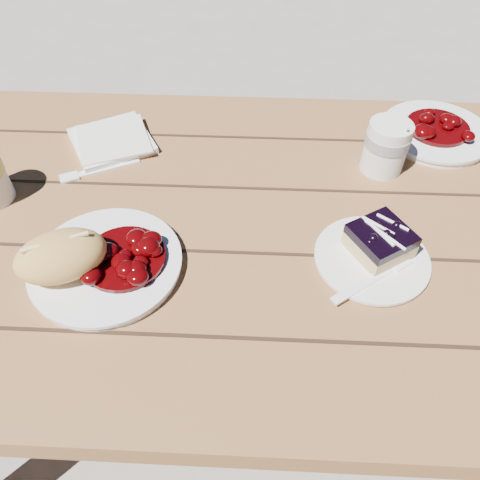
{
  "coord_description": "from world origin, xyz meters",
  "views": [
    {
      "loc": [
        -0.25,
        -0.58,
        1.34
      ],
      "look_at": [
        -0.27,
        -0.11,
        0.81
      ],
      "focal_mm": 35.0,
      "sensor_mm": 36.0,
      "label": 1
    }
  ],
  "objects_px": {
    "second_plate": "(435,133)",
    "coffee_cup": "(386,147)",
    "picnic_table": "(376,279)",
    "bread_roll": "(61,256)",
    "main_plate": "(106,265)",
    "dessert_plate": "(371,259)",
    "blueberry_cake": "(380,241)"
  },
  "relations": [
    {
      "from": "bread_roll",
      "to": "dessert_plate",
      "type": "relative_size",
      "value": 0.77
    },
    {
      "from": "main_plate",
      "to": "blueberry_cake",
      "type": "distance_m",
      "value": 0.44
    },
    {
      "from": "coffee_cup",
      "to": "second_plate",
      "type": "relative_size",
      "value": 0.46
    },
    {
      "from": "picnic_table",
      "to": "main_plate",
      "type": "height_order",
      "value": "main_plate"
    },
    {
      "from": "bread_roll",
      "to": "second_plate",
      "type": "xyz_separation_m",
      "value": [
        0.66,
        0.41,
        -0.04
      ]
    },
    {
      "from": "dessert_plate",
      "to": "second_plate",
      "type": "distance_m",
      "value": 0.4
    },
    {
      "from": "second_plate",
      "to": "main_plate",
      "type": "bearing_deg",
      "value": -147.54
    },
    {
      "from": "dessert_plate",
      "to": "second_plate",
      "type": "height_order",
      "value": "second_plate"
    },
    {
      "from": "main_plate",
      "to": "blueberry_cake",
      "type": "relative_size",
      "value": 2.02
    },
    {
      "from": "main_plate",
      "to": "coffee_cup",
      "type": "relative_size",
      "value": 2.35
    },
    {
      "from": "second_plate",
      "to": "coffee_cup",
      "type": "bearing_deg",
      "value": -139.57
    },
    {
      "from": "blueberry_cake",
      "to": "dessert_plate",
      "type": "bearing_deg",
      "value": -155.57
    },
    {
      "from": "dessert_plate",
      "to": "blueberry_cake",
      "type": "bearing_deg",
      "value": 56.31
    },
    {
      "from": "picnic_table",
      "to": "second_plate",
      "type": "relative_size",
      "value": 9.12
    },
    {
      "from": "bread_roll",
      "to": "coffee_cup",
      "type": "relative_size",
      "value": 1.37
    },
    {
      "from": "dessert_plate",
      "to": "coffee_cup",
      "type": "distance_m",
      "value": 0.25
    },
    {
      "from": "second_plate",
      "to": "picnic_table",
      "type": "bearing_deg",
      "value": -115.57
    },
    {
      "from": "blueberry_cake",
      "to": "picnic_table",
      "type": "bearing_deg",
      "value": 25.69
    },
    {
      "from": "coffee_cup",
      "to": "main_plate",
      "type": "bearing_deg",
      "value": -150.03
    },
    {
      "from": "picnic_table",
      "to": "bread_roll",
      "type": "distance_m",
      "value": 0.6
    },
    {
      "from": "main_plate",
      "to": "dessert_plate",
      "type": "bearing_deg",
      "value": 4.68
    },
    {
      "from": "picnic_table",
      "to": "blueberry_cake",
      "type": "relative_size",
      "value": 17.11
    },
    {
      "from": "blueberry_cake",
      "to": "coffee_cup",
      "type": "relative_size",
      "value": 1.16
    },
    {
      "from": "second_plate",
      "to": "blueberry_cake",
      "type": "bearing_deg",
      "value": -117.12
    },
    {
      "from": "picnic_table",
      "to": "main_plate",
      "type": "distance_m",
      "value": 0.53
    },
    {
      "from": "main_plate",
      "to": "second_plate",
      "type": "relative_size",
      "value": 1.08
    },
    {
      "from": "main_plate",
      "to": "dessert_plate",
      "type": "height_order",
      "value": "main_plate"
    },
    {
      "from": "picnic_table",
      "to": "main_plate",
      "type": "relative_size",
      "value": 8.46
    },
    {
      "from": "picnic_table",
      "to": "bread_roll",
      "type": "height_order",
      "value": "bread_roll"
    },
    {
      "from": "bread_roll",
      "to": "coffee_cup",
      "type": "distance_m",
      "value": 0.61
    },
    {
      "from": "bread_roll",
      "to": "coffee_cup",
      "type": "xyz_separation_m",
      "value": [
        0.53,
        0.3,
        -0.0
      ]
    },
    {
      "from": "picnic_table",
      "to": "blueberry_cake",
      "type": "distance_m",
      "value": 0.21
    }
  ]
}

